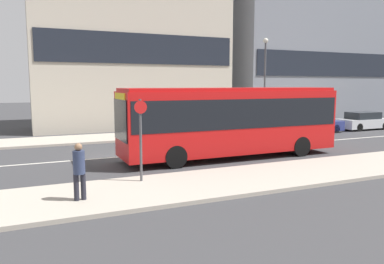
% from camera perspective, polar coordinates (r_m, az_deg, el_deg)
% --- Properties ---
extents(ground_plane, '(120.00, 120.00, 0.00)m').
position_cam_1_polar(ground_plane, '(18.41, -9.81, -3.68)').
color(ground_plane, '#3A3A3D').
extents(sidewalk_near, '(44.00, 3.50, 0.13)m').
position_cam_1_polar(sidewalk_near, '(12.57, -2.83, -8.44)').
color(sidewalk_near, '#B2A899').
rests_on(sidewalk_near, ground_plane).
extents(sidewalk_far, '(44.00, 3.50, 0.13)m').
position_cam_1_polar(sidewalk_far, '(24.44, -13.37, -0.91)').
color(sidewalk_far, '#B2A899').
rests_on(sidewalk_far, ground_plane).
extents(lane_centerline, '(41.80, 0.16, 0.01)m').
position_cam_1_polar(lane_centerline, '(18.41, -9.81, -3.66)').
color(lane_centerline, silver).
rests_on(lane_centerline, ground_plane).
extents(apartment_block_right_tower, '(16.14, 6.05, 19.27)m').
position_cam_1_polar(apartment_block_right_tower, '(39.96, 17.17, 15.86)').
color(apartment_block_right_tower, gray).
rests_on(apartment_block_right_tower, ground_plane).
extents(city_bus, '(10.55, 2.50, 3.30)m').
position_cam_1_polar(city_bus, '(17.73, 5.97, 2.17)').
color(city_bus, red).
rests_on(city_bus, ground_plane).
extents(parked_car_0, '(4.02, 1.81, 1.37)m').
position_cam_1_polar(parked_car_0, '(28.29, 18.10, 1.21)').
color(parked_car_0, navy).
rests_on(parked_car_0, ground_plane).
extents(parked_car_1, '(4.24, 1.71, 1.35)m').
position_cam_1_polar(parked_car_1, '(31.67, 24.68, 1.51)').
color(parked_car_1, silver).
rests_on(parked_car_1, ground_plane).
extents(pedestrian_near_stop, '(0.35, 0.34, 1.67)m').
position_cam_1_polar(pedestrian_near_stop, '(11.28, -16.82, -5.28)').
color(pedestrian_near_stop, '#23232D').
rests_on(pedestrian_near_stop, sidewalk_near).
extents(bus_stop_sign, '(0.44, 0.12, 2.84)m').
position_cam_1_polar(bus_stop_sign, '(12.93, -7.83, -0.28)').
color(bus_stop_sign, '#4C4C51').
rests_on(bus_stop_sign, sidewalk_near).
extents(street_lamp, '(0.36, 0.36, 6.64)m').
position_cam_1_polar(street_lamp, '(28.13, 11.05, 8.66)').
color(street_lamp, '#4C4C51').
rests_on(street_lamp, sidewalk_far).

